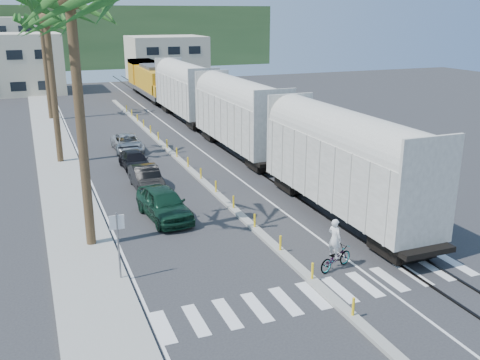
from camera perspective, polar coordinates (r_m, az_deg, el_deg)
name	(u,v)px	position (r m, az deg, el deg)	size (l,w,h in m)	color
ground	(300,271)	(23.37, 6.47, -9.66)	(140.00, 140.00, 0.00)	#28282B
sidewalk	(55,153)	(44.53, -19.09, 2.76)	(3.00, 90.00, 0.15)	gray
rails	(206,132)	(49.77, -3.61, 5.11)	(1.56, 100.00, 0.06)	black
median	(177,158)	(40.88, -6.73, 2.38)	(0.45, 60.00, 0.85)	gray
crosswalk	(324,293)	(21.84, 8.98, -11.81)	(14.00, 2.20, 0.01)	silver
lane_markings	(136,147)	(45.22, -11.05, 3.53)	(9.42, 90.00, 0.01)	silver
freight_train	(215,106)	(46.90, -2.71, 7.94)	(3.00, 60.94, 5.85)	#A7A499
palm_trees	(48,10)	(41.00, -19.84, 16.72)	(3.50, 37.20, 13.75)	brown
street_sign	(118,237)	(22.18, -12.90, -5.93)	(0.60, 0.08, 3.00)	slate
buildings	(48,55)	(90.19, -19.83, 12.43)	(38.00, 27.00, 10.00)	beige
hillside	(73,36)	(118.76, -17.40, 14.41)	(80.00, 20.00, 12.00)	#385628
car_lead	(164,204)	(28.90, -8.11, -2.51)	(2.45, 5.08, 1.67)	#103221
car_second	(146,178)	(33.81, -9.96, 0.18)	(1.57, 4.46, 1.47)	black
car_third	(135,161)	(38.42, -11.16, 2.03)	(1.88, 4.36, 1.25)	black
car_rear	(127,143)	(43.82, -11.92, 3.90)	(2.20, 4.69, 1.30)	#AFB1B4
cyclist	(335,253)	(23.51, 10.13, -7.71)	(1.88, 2.34, 2.31)	#9EA0A5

